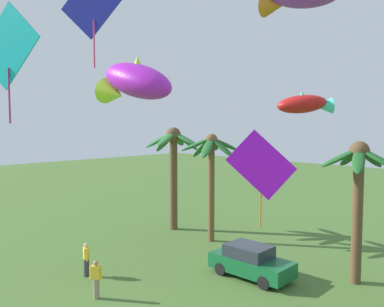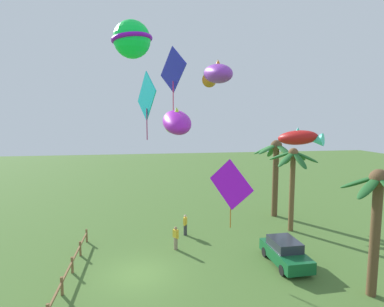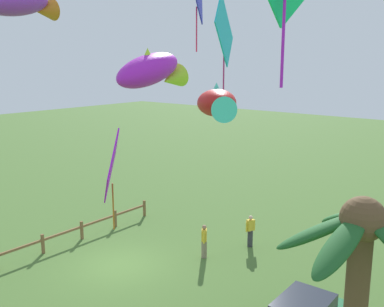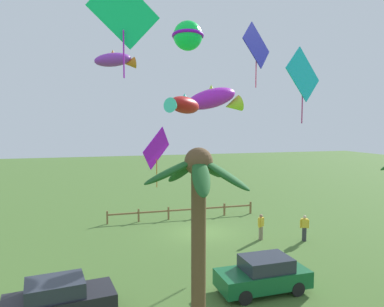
{
  "view_description": "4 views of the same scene",
  "coord_description": "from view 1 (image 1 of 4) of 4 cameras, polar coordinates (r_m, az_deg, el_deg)",
  "views": [
    {
      "loc": [
        11.1,
        -6.19,
        7.21
      ],
      "look_at": [
        1.07,
        3.87,
        6.13
      ],
      "focal_mm": 37.64,
      "sensor_mm": 36.0,
      "label": 1
    },
    {
      "loc": [
        16.73,
        0.43,
        8.83
      ],
      "look_at": [
        0.57,
        2.95,
        6.95
      ],
      "focal_mm": 28.6,
      "sensor_mm": 36.0,
      "label": 2
    },
    {
      "loc": [
        12.13,
        14.11,
        8.92
      ],
      "look_at": [
        0.46,
        4.53,
        5.79
      ],
      "focal_mm": 41.36,
      "sensor_mm": 36.0,
      "label": 3
    },
    {
      "loc": [
        7.11,
        22.14,
        7.12
      ],
      "look_at": [
        1.95,
        4.28,
        5.62
      ],
      "focal_mm": 33.64,
      "sensor_mm": 36.0,
      "label": 4
    }
  ],
  "objects": [
    {
      "name": "palm_tree_2",
      "position": [
        27.03,
        -2.64,
        -0.15
      ],
      "size": [
        3.86,
        3.96,
        6.93
      ],
      "color": "brown",
      "rests_on": "ground"
    },
    {
      "name": "kite_fish_4",
      "position": [
        15.92,
        15.72,
        6.75
      ],
      "size": [
        2.05,
        2.06,
        0.93
      ],
      "color": "red"
    },
    {
      "name": "spectator_1",
      "position": [
        17.73,
        -13.44,
        -16.93
      ],
      "size": [
        0.47,
        0.41,
        1.59
      ],
      "color": "gray",
      "rests_on": "ground"
    },
    {
      "name": "kite_diamond_7",
      "position": [
        19.5,
        -24.66,
        13.39
      ],
      "size": [
        3.45,
        1.38,
        5.12
      ],
      "color": "#14B7C9"
    },
    {
      "name": "kite_fish_5",
      "position": [
        13.98,
        -8.22,
        9.98
      ],
      "size": [
        3.59,
        1.6,
        1.86
      ],
      "color": "#AE1FC6"
    },
    {
      "name": "parked_car_1",
      "position": [
        19.66,
        8.31,
        -14.89
      ],
      "size": [
        3.94,
        1.82,
        1.51
      ],
      "color": "#145B2D",
      "rests_on": "ground"
    },
    {
      "name": "palm_tree_1",
      "position": [
        24.32,
        2.75,
        -0.93
      ],
      "size": [
        3.37,
        3.5,
        6.58
      ],
      "color": "brown",
      "rests_on": "ground"
    },
    {
      "name": "kite_diamond_0",
      "position": [
        12.77,
        9.78,
        -1.74
      ],
      "size": [
        1.65,
        1.57,
        3.09
      ],
      "color": "#AC11E6"
    },
    {
      "name": "palm_tree_0",
      "position": [
        19.33,
        22.51,
        -3.75
      ],
      "size": [
        3.23,
        3.36,
        6.41
      ],
      "color": "brown",
      "rests_on": "ground"
    },
    {
      "name": "kite_diamond_1",
      "position": [
        16.74,
        -13.81,
        20.0
      ],
      "size": [
        2.44,
        1.42,
        3.86
      ],
      "color": "#2629C2"
    },
    {
      "name": "spectator_0",
      "position": [
        20.17,
        -14.75,
        -14.29
      ],
      "size": [
        0.52,
        0.35,
        1.59
      ],
      "color": "#38383D",
      "rests_on": "ground"
    }
  ]
}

